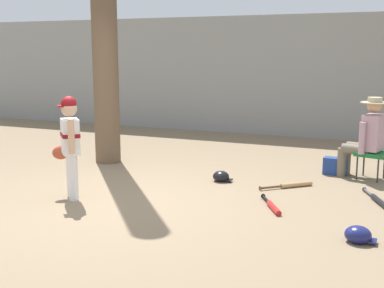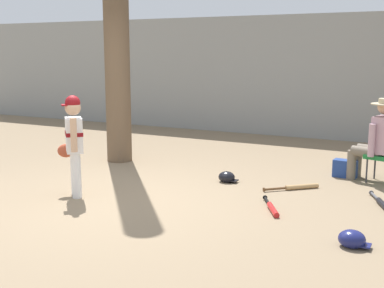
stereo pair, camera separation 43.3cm
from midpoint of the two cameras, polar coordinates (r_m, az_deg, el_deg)
ground_plane at (r=6.36m, az=-7.19°, el=-6.50°), size 60.00×60.00×0.00m
concrete_back_wall at (r=11.51m, az=9.62°, el=7.63°), size 18.00×0.36×2.62m
young_ballplayer at (r=6.53m, az=-11.42°, el=0.53°), size 0.56×0.46×1.31m
folding_stool at (r=7.70m, az=22.23°, el=-1.43°), size 0.48×0.48×0.41m
seated_spectator at (r=7.68m, az=21.68°, el=0.68°), size 0.68×0.54×1.20m
handbag_beside_stool at (r=7.88m, az=18.47°, el=-2.67°), size 0.35×0.20×0.26m
bat_black_composite at (r=6.59m, az=22.56°, el=-6.32°), size 0.37×0.77×0.07m
bat_red_barrel at (r=6.06m, az=11.08°, el=-7.16°), size 0.41×0.65×0.07m
bat_wood_tan at (r=7.04m, az=13.61°, el=-4.77°), size 0.64×0.59×0.07m
batting_helmet_navy at (r=5.19m, az=20.00°, el=-10.12°), size 0.31×0.24×0.18m
batting_helmet_black at (r=7.26m, az=5.67°, el=-3.77°), size 0.28×0.22×0.16m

